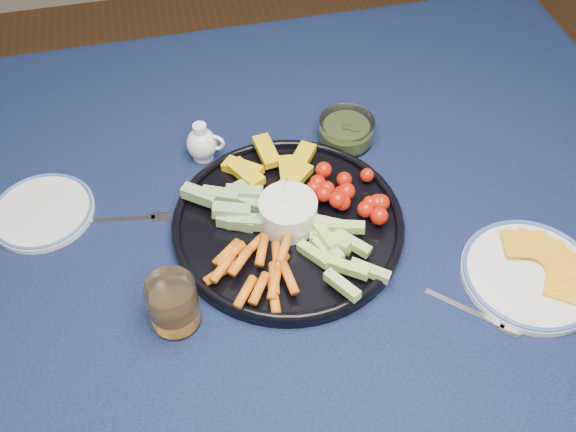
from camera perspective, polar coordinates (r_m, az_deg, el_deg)
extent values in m
plane|color=#53321C|center=(1.79, -3.00, -14.50)|extent=(4.00, 4.00, 0.00)
cylinder|color=#54301C|center=(1.91, 15.74, 6.51)|extent=(0.07, 0.07, 0.70)
cube|color=#54301C|center=(1.18, -4.39, 0.82)|extent=(1.60, 1.00, 0.04)
cube|color=black|center=(1.16, -4.46, 1.56)|extent=(1.66, 1.06, 0.01)
cube|color=black|center=(1.65, -7.50, 11.59)|extent=(1.66, 0.01, 0.30)
cylinder|color=black|center=(1.10, 0.00, -0.88)|extent=(0.39, 0.39, 0.02)
torus|color=black|center=(1.09, 0.00, -0.44)|extent=(0.40, 0.40, 0.02)
cylinder|color=white|center=(1.07, 0.00, 0.30)|extent=(0.10, 0.10, 0.05)
cylinder|color=white|center=(1.06, 0.00, 1.07)|extent=(0.09, 0.09, 0.01)
cylinder|color=white|center=(1.24, -7.54, 5.37)|extent=(0.04, 0.04, 0.01)
ellipsoid|color=white|center=(1.22, -7.68, 6.36)|extent=(0.06, 0.06, 0.07)
cylinder|color=white|center=(1.19, -7.84, 7.54)|extent=(0.03, 0.03, 0.03)
torus|color=white|center=(1.20, -6.47, 6.49)|extent=(0.04, 0.02, 0.04)
torus|color=#3A5CA4|center=(1.20, -7.79, 7.13)|extent=(0.03, 0.03, 0.00)
cylinder|color=white|center=(1.25, 5.19, 7.56)|extent=(0.11, 0.11, 0.05)
cylinder|color=#4A5F1B|center=(1.26, 5.17, 7.26)|extent=(0.09, 0.09, 0.03)
cylinder|color=white|center=(1.11, 20.71, -4.93)|extent=(0.22, 0.22, 0.01)
torus|color=#3A5CA4|center=(1.11, 20.80, -4.72)|extent=(0.22, 0.22, 0.01)
cylinder|color=white|center=(0.98, -10.17, -7.68)|extent=(0.08, 0.08, 0.09)
cylinder|color=orange|center=(1.00, -10.02, -8.30)|extent=(0.07, 0.07, 0.05)
cube|color=silver|center=(1.16, -14.74, -0.32)|extent=(0.12, 0.03, 0.00)
cube|color=silver|center=(1.15, -11.30, -0.11)|extent=(0.03, 0.02, 0.00)
cube|color=silver|center=(1.05, 15.39, -7.95)|extent=(0.10, 0.10, 0.00)
cube|color=silver|center=(1.05, 19.15, -9.56)|extent=(0.04, 0.04, 0.00)
cylinder|color=white|center=(1.21, -20.97, 0.32)|extent=(0.18, 0.18, 0.01)
torus|color=#3A5CA4|center=(1.20, -21.05, 0.52)|extent=(0.18, 0.18, 0.01)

